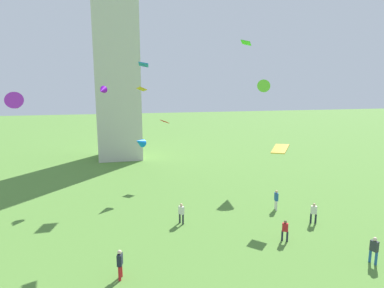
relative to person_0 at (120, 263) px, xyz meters
name	(u,v)px	position (x,y,z in m)	size (l,w,h in m)	color
person_0	(120,263)	(0.00, 0.00, 0.00)	(0.36, 0.55, 1.80)	red
person_1	(181,212)	(4.89, 6.72, -0.05)	(0.46, 0.51, 1.71)	#2D3338
person_2	(314,212)	(15.35, 4.44, -0.05)	(0.51, 0.40, 1.71)	#1E2333
person_3	(374,249)	(15.57, -1.80, -0.02)	(0.39, 0.53, 1.77)	#235693
person_4	(276,199)	(13.75, 7.80, 0.01)	(0.38, 0.55, 1.82)	silver
person_5	(285,229)	(11.59, 2.15, -0.12)	(0.47, 0.42, 1.58)	#1E2333
kite_flying_0	(263,88)	(16.91, 18.46, 9.63)	(2.16, 2.75, 1.99)	#6BDD2F
kite_flying_1	(140,142)	(2.22, 14.93, 4.38)	(1.53, 1.63, 1.22)	blue
kite_flying_2	(165,122)	(5.43, 19.71, 5.83)	(1.06, 1.15, 0.45)	red
kite_flying_3	(102,90)	(-1.32, 17.84, 9.46)	(1.10, 1.39, 0.97)	#8308D5
kite_flying_4	(142,89)	(2.12, 8.68, 9.75)	(0.82, 1.00, 0.41)	gold
kite_flying_5	(144,65)	(3.09, 18.59, 12.17)	(1.17, 1.61, 0.54)	#0F6FBE
kite_flying_6	(16,104)	(-7.20, 9.05, 8.63)	(1.62, 2.35, 1.90)	purple
kite_flying_7	(280,149)	(13.27, 6.63, 4.83)	(1.94, 2.01, 0.64)	yellow
kite_flying_8	(246,43)	(8.84, 3.74, 12.87)	(0.97, 1.10, 0.34)	#40D723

